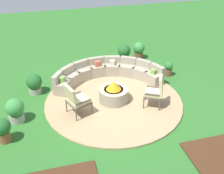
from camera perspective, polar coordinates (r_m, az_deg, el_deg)
ground_plane at (r=8.83m, az=0.34°, el=-3.15°), size 24.00×24.00×0.00m
patio_circle at (r=8.81m, az=0.34°, el=-2.99°), size 4.50×4.50×0.06m
fire_pit at (r=8.65m, az=0.34°, el=-1.32°), size 0.96×0.96×0.71m
curved_stone_bench at (r=9.84m, az=-1.19°, el=3.01°), size 3.92×1.75×0.69m
lounge_chair_front_left at (r=7.94m, az=-7.76°, el=-2.55°), size 0.81×0.81×1.07m
lounge_chair_front_right at (r=8.36m, az=9.39°, el=-0.78°), size 0.72×0.72×1.06m
potted_plant_0 at (r=10.49m, az=12.06°, el=3.96°), size 0.31×0.31×0.56m
potted_plant_1 at (r=11.70m, az=5.78°, el=7.97°), size 0.49×0.49×0.74m
potted_plant_2 at (r=11.39m, az=2.61°, el=7.46°), size 0.55×0.55×0.75m
potted_plant_3 at (r=7.64m, az=-22.37°, el=-8.36°), size 0.45×0.45×0.72m
potted_plant_4 at (r=9.47m, az=-16.32°, el=0.79°), size 0.54×0.54×0.72m
potted_plant_5 at (r=8.26m, az=-20.03°, el=-4.61°), size 0.54×0.54×0.76m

